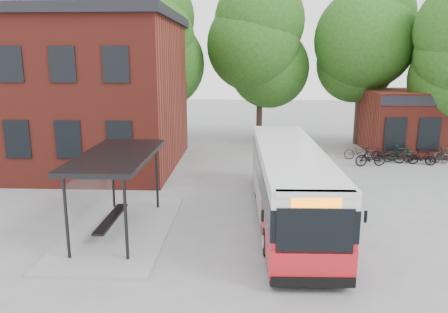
{
  "coord_description": "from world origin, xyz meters",
  "views": [
    {
      "loc": [
        -0.11,
        -15.43,
        6.07
      ],
      "look_at": [
        -0.95,
        2.57,
        2.0
      ],
      "focal_mm": 35.0,
      "sensor_mm": 36.0,
      "label": 1
    }
  ],
  "objects_px": {
    "bus_shelter": "(118,193)",
    "bicycle_7": "(444,154)",
    "bicycle_3": "(401,153)",
    "bicycle_5": "(422,157)",
    "bicycle_0": "(360,152)",
    "bicycle_2": "(388,154)",
    "bicycle_6": "(437,157)",
    "city_bus": "(289,185)",
    "bicycle_1": "(371,157)",
    "bicycle_4": "(398,155)"
  },
  "relations": [
    {
      "from": "bus_shelter",
      "to": "bicycle_7",
      "type": "xyz_separation_m",
      "value": [
        16.3,
        11.47,
        -0.94
      ]
    },
    {
      "from": "bicycle_0",
      "to": "bicycle_5",
      "type": "bearing_deg",
      "value": -99.78
    },
    {
      "from": "bicycle_1",
      "to": "bicycle_2",
      "type": "height_order",
      "value": "bicycle_1"
    },
    {
      "from": "bicycle_3",
      "to": "city_bus",
      "type": "bearing_deg",
      "value": 142.7
    },
    {
      "from": "city_bus",
      "to": "bicycle_3",
      "type": "bearing_deg",
      "value": 51.4
    },
    {
      "from": "city_bus",
      "to": "bicycle_7",
      "type": "height_order",
      "value": "city_bus"
    },
    {
      "from": "bicycle_0",
      "to": "bicycle_2",
      "type": "xyz_separation_m",
      "value": [
        1.49,
        -0.64,
        0.01
      ]
    },
    {
      "from": "bicycle_0",
      "to": "bicycle_6",
      "type": "bearing_deg",
      "value": -92.02
    },
    {
      "from": "bicycle_4",
      "to": "bicycle_2",
      "type": "bearing_deg",
      "value": 96.04
    },
    {
      "from": "bicycle_1",
      "to": "bicycle_3",
      "type": "relative_size",
      "value": 1.11
    },
    {
      "from": "bicycle_3",
      "to": "bicycle_5",
      "type": "height_order",
      "value": "bicycle_3"
    },
    {
      "from": "bicycle_0",
      "to": "bicycle_4",
      "type": "relative_size",
      "value": 1.09
    },
    {
      "from": "bicycle_6",
      "to": "bicycle_7",
      "type": "height_order",
      "value": "bicycle_7"
    },
    {
      "from": "bicycle_2",
      "to": "bicycle_5",
      "type": "xyz_separation_m",
      "value": [
        1.76,
        -0.54,
        -0.05
      ]
    },
    {
      "from": "bicycle_3",
      "to": "bicycle_7",
      "type": "relative_size",
      "value": 0.96
    },
    {
      "from": "bicycle_6",
      "to": "bicycle_2",
      "type": "bearing_deg",
      "value": 66.06
    },
    {
      "from": "bicycle_5",
      "to": "bicycle_4",
      "type": "bearing_deg",
      "value": 84.25
    },
    {
      "from": "bicycle_1",
      "to": "bicycle_3",
      "type": "height_order",
      "value": "bicycle_1"
    },
    {
      "from": "bus_shelter",
      "to": "bicycle_6",
      "type": "bearing_deg",
      "value": 34.99
    },
    {
      "from": "bicycle_1",
      "to": "bicycle_6",
      "type": "distance_m",
      "value": 4.14
    },
    {
      "from": "bicycle_1",
      "to": "bicycle_2",
      "type": "xyz_separation_m",
      "value": [
        1.31,
        1.03,
        -0.05
      ]
    },
    {
      "from": "bicycle_3",
      "to": "bicycle_4",
      "type": "height_order",
      "value": "bicycle_3"
    },
    {
      "from": "bicycle_0",
      "to": "bicycle_6",
      "type": "distance_m",
      "value": 4.35
    },
    {
      "from": "bicycle_2",
      "to": "bicycle_4",
      "type": "distance_m",
      "value": 0.61
    },
    {
      "from": "bus_shelter",
      "to": "bicycle_0",
      "type": "height_order",
      "value": "bus_shelter"
    },
    {
      "from": "city_bus",
      "to": "bicycle_1",
      "type": "bearing_deg",
      "value": 56.44
    },
    {
      "from": "bicycle_6",
      "to": "bicycle_7",
      "type": "bearing_deg",
      "value": -69.59
    },
    {
      "from": "bicycle_4",
      "to": "bicycle_5",
      "type": "distance_m",
      "value": 1.28
    },
    {
      "from": "bicycle_4",
      "to": "bicycle_6",
      "type": "relative_size",
      "value": 1.04
    },
    {
      "from": "bus_shelter",
      "to": "bicycle_6",
      "type": "height_order",
      "value": "bus_shelter"
    },
    {
      "from": "bicycle_4",
      "to": "city_bus",
      "type": "bearing_deg",
      "value": 146.0
    },
    {
      "from": "bicycle_1",
      "to": "bicycle_3",
      "type": "bearing_deg",
      "value": -68.85
    },
    {
      "from": "bicycle_3",
      "to": "bicycle_5",
      "type": "relative_size",
      "value": 1.09
    },
    {
      "from": "bicycle_4",
      "to": "bicycle_5",
      "type": "height_order",
      "value": "bicycle_5"
    },
    {
      "from": "bicycle_5",
      "to": "bicycle_7",
      "type": "xyz_separation_m",
      "value": [
        1.59,
        0.73,
        0.06
      ]
    },
    {
      "from": "bus_shelter",
      "to": "bicycle_0",
      "type": "relative_size",
      "value": 3.77
    },
    {
      "from": "city_bus",
      "to": "bicycle_7",
      "type": "distance_m",
      "value": 14.26
    },
    {
      "from": "bus_shelter",
      "to": "bicycle_3",
      "type": "height_order",
      "value": "bus_shelter"
    },
    {
      "from": "bicycle_0",
      "to": "bicycle_7",
      "type": "xyz_separation_m",
      "value": [
        4.84,
        -0.45,
        0.02
      ]
    },
    {
      "from": "bicycle_0",
      "to": "bicycle_2",
      "type": "bearing_deg",
      "value": -102.93
    },
    {
      "from": "bicycle_0",
      "to": "bicycle_3",
      "type": "distance_m",
      "value": 2.36
    },
    {
      "from": "bicycle_0",
      "to": "bicycle_5",
      "type": "xyz_separation_m",
      "value": [
        3.25,
        -1.18,
        -0.03
      ]
    },
    {
      "from": "bicycle_4",
      "to": "bicycle_6",
      "type": "bearing_deg",
      "value": -94.99
    },
    {
      "from": "bicycle_6",
      "to": "bicycle_5",
      "type": "bearing_deg",
      "value": 86.52
    },
    {
      "from": "bicycle_4",
      "to": "bicycle_6",
      "type": "distance_m",
      "value": 2.17
    },
    {
      "from": "bicycle_1",
      "to": "bicycle_0",
      "type": "bearing_deg",
      "value": -4.22
    },
    {
      "from": "city_bus",
      "to": "bicycle_0",
      "type": "distance_m",
      "value": 11.73
    },
    {
      "from": "bus_shelter",
      "to": "bicycle_5",
      "type": "bearing_deg",
      "value": 36.13
    },
    {
      "from": "bicycle_4",
      "to": "bicycle_7",
      "type": "distance_m",
      "value": 2.74
    },
    {
      "from": "bicycle_6",
      "to": "bicycle_3",
      "type": "bearing_deg",
      "value": 54.97
    }
  ]
}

